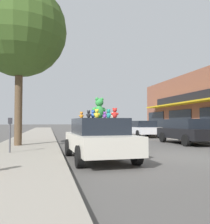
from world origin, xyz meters
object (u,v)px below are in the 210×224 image
teddy_bear_blue (93,114)px  street_tree (19,30)px  teddy_bear_cream (113,115)px  teddy_bear_giant (99,108)px  parked_car_far_center (187,130)px  teddy_bear_teal (108,114)px  teddy_bear_purple (105,115)px  teddy_bear_yellow (97,114)px  teddy_bear_black (89,114)px  parking_meter (10,130)px  teddy_bear_orange (81,115)px  plush_art_car (98,138)px  parked_car_far_right (143,128)px  teddy_bear_pink (82,115)px  teddy_bear_red (115,113)px

teddy_bear_blue → street_tree: bearing=-77.9°
teddy_bear_cream → street_tree: bearing=-50.6°
teddy_bear_giant → teddy_bear_blue: (-0.36, -0.77, -0.23)m
teddy_bear_giant → parked_car_far_center: teddy_bear_giant is taller
teddy_bear_teal → teddy_bear_purple: bearing=124.8°
teddy_bear_cream → teddy_bear_yellow: size_ratio=0.76×
teddy_bear_purple → street_tree: (-3.19, 4.79, 4.26)m
teddy_bear_purple → teddy_bear_blue: size_ratio=0.83×
teddy_bear_black → parked_car_far_center: bearing=-108.6°
teddy_bear_teal → street_tree: size_ratio=0.04×
parking_meter → teddy_bear_yellow: bearing=-35.5°
teddy_bear_purple → teddy_bear_yellow: (-0.29, -0.17, 0.03)m
teddy_bear_orange → teddy_bear_purple: size_ratio=1.13×
teddy_bear_giant → plush_art_car: bearing=51.4°
plush_art_car → parked_car_far_right: plush_art_car is taller
plush_art_car → parking_meter: size_ratio=3.27×
teddy_bear_cream → street_tree: (-3.57, 4.37, 4.26)m
teddy_bear_purple → teddy_bear_pink: 1.19m
teddy_bear_blue → parking_meter: 3.42m
teddy_bear_cream → teddy_bear_yellow: teddy_bear_yellow is taller
parked_car_far_right → parking_meter: bearing=-131.9°
parked_car_far_right → street_tree: size_ratio=0.52×
teddy_bear_purple → street_tree: bearing=-54.5°
teddy_bear_red → teddy_bear_yellow: (-0.59, -0.02, -0.02)m
teddy_bear_cream → parked_car_far_right: (5.67, 11.70, -0.76)m
teddy_bear_teal → teddy_bear_blue: 1.11m
parked_car_far_right → teddy_bear_red: bearing=-115.2°
teddy_bear_teal → parking_meter: bearing=39.2°
teddy_bear_giant → teddy_bear_black: teddy_bear_giant is taller
plush_art_car → teddy_bear_yellow: teddy_bear_yellow is taller
teddy_bear_purple → teddy_bear_pink: (-0.61, 1.02, 0.01)m
teddy_bear_orange → teddy_bear_purple: (0.65, -0.77, -0.01)m
teddy_bear_cream → teddy_bear_blue: 0.95m
plush_art_car → teddy_bear_cream: 0.92m
teddy_bear_teal → teddy_bear_blue: size_ratio=1.32×
teddy_bear_cream → teddy_bear_purple: (-0.39, -0.42, -0.00)m
teddy_bear_purple → teddy_bear_red: bearing=154.4°
plush_art_car → parked_car_far_right: (6.19, 11.76, -0.01)m
teddy_bear_yellow → teddy_bear_blue: (-0.11, 0.06, -0.01)m
teddy_bear_orange → teddy_bear_yellow: (0.36, -0.94, 0.02)m
teddy_bear_pink → teddy_bear_purple: bearing=57.6°
teddy_bear_pink → street_tree: street_tree is taller
street_tree → teddy_bear_purple: bearing=-56.4°
teddy_bear_orange → plush_art_car: bearing=136.1°
parked_car_far_center → teddy_bear_red: bearing=-137.0°
teddy_bear_teal → parking_meter: 3.66m
teddy_bear_teal → teddy_bear_yellow: teddy_bear_teal is taller
teddy_bear_pink → parked_car_far_right: 12.97m
parked_car_far_center → parked_car_far_right: bearing=90.0°
teddy_bear_orange → parking_meter: (-2.48, 1.09, -0.54)m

